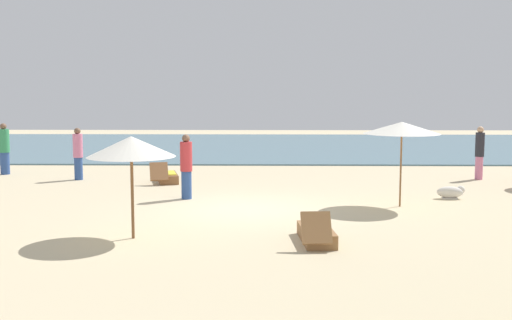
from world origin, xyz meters
TOP-DOWN VIEW (x-y plane):
  - ground_plane at (0.00, 0.00)m, footprint 60.00×60.00m
  - ocean_water at (0.00, 17.00)m, footprint 48.00×16.00m
  - umbrella_1 at (4.05, 0.43)m, footprint 1.98×1.98m
  - umbrella_3 at (-2.19, -3.18)m, footprint 1.80×1.80m
  - lounger_0 at (-2.72, 4.58)m, footprint 0.96×1.76m
  - lounger_1 at (1.56, -3.45)m, footprint 0.72×1.69m
  - person_1 at (-5.78, 5.07)m, footprint 0.45×0.45m
  - person_2 at (-1.67, 1.47)m, footprint 0.39×0.39m
  - person_3 at (-8.81, 6.36)m, footprint 0.39×0.39m
  - person_4 at (7.74, 5.38)m, footprint 0.37×0.37m
  - dog at (5.72, 1.59)m, footprint 0.81×0.42m

SIDE VIEW (x-z plane):
  - ground_plane at x=0.00m, z-range 0.00..0.00m
  - ocean_water at x=0.00m, z-range 0.00..0.06m
  - lounger_1 at x=1.56m, z-range -0.20..0.54m
  - lounger_0 at x=-2.72m, z-range -0.18..0.53m
  - dog at x=5.72m, z-range 0.01..0.38m
  - person_1 at x=-5.78m, z-range 0.01..1.76m
  - person_2 at x=-1.67m, z-range 0.01..1.82m
  - person_3 at x=-8.81m, z-range 0.00..1.83m
  - person_4 at x=7.74m, z-range 0.03..1.82m
  - umbrella_3 at x=-2.19m, z-range 0.84..2.96m
  - umbrella_1 at x=4.05m, z-range 0.95..3.16m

